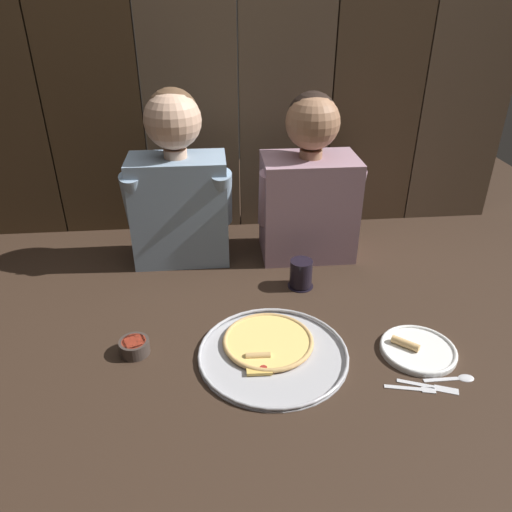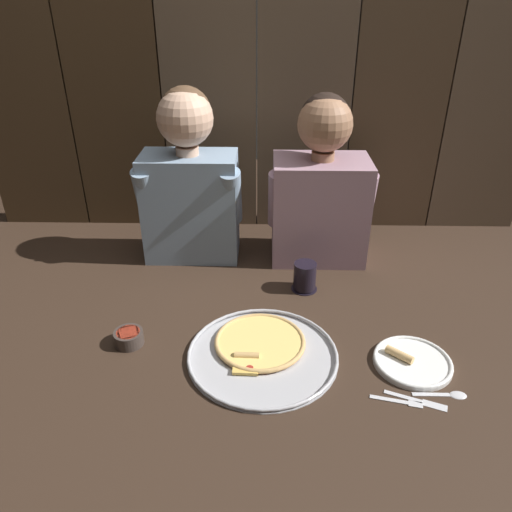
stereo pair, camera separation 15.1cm
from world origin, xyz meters
The scene contains 11 objects.
ground_plane centered at (0.00, 0.00, 0.00)m, with size 3.20×3.20×0.00m, color #332319.
pizza_tray centered at (0.03, -0.14, 0.01)m, with size 0.42×0.42×0.03m.
dinner_plate centered at (0.45, -0.18, 0.01)m, with size 0.21×0.21×0.03m.
drinking_glass centered at (0.17, 0.19, 0.05)m, with size 0.09×0.09×0.10m.
dipping_bowl centered at (-0.35, -0.11, 0.02)m, with size 0.08×0.08×0.04m.
table_fork centered at (0.38, -0.32, 0.00)m, with size 0.13×0.04×0.01m.
table_knife centered at (0.42, -0.32, 0.00)m, with size 0.15×0.07×0.01m.
table_spoon centered at (0.51, -0.30, 0.00)m, with size 0.14×0.03×0.01m.
diner_left centered at (-0.24, 0.44, 0.30)m, with size 0.38×0.22×0.62m.
diner_right centered at (0.24, 0.44, 0.28)m, with size 0.38×0.23×0.60m.
wooden_backdrop_wall centered at (0.00, 0.72, 0.55)m, with size 2.19×0.03×1.11m.
Camera 2 is at (0.04, -1.22, 0.92)m, focal length 34.23 mm.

